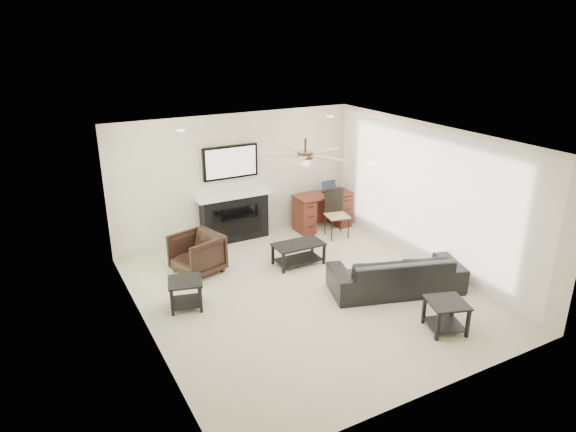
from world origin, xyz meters
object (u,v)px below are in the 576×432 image
(armchair, at_px, (197,254))
(fireplace_unit, at_px, (234,195))
(coffee_table, at_px, (298,254))
(sofa, at_px, (396,273))
(desk, at_px, (322,211))

(armchair, xyz_separation_m, fireplace_unit, (1.15, 1.02, 0.60))
(coffee_table, bearing_deg, armchair, 162.99)
(sofa, distance_m, desk, 2.94)
(fireplace_unit, bearing_deg, sofa, -65.36)
(coffee_table, bearing_deg, sofa, -59.72)
(sofa, height_order, armchair, armchair)
(coffee_table, distance_m, fireplace_unit, 1.83)
(armchair, bearing_deg, sofa, 34.36)
(sofa, bearing_deg, armchair, -22.19)
(sofa, distance_m, armchair, 3.37)
(sofa, height_order, desk, desk)
(coffee_table, height_order, fireplace_unit, fireplace_unit)
(sofa, height_order, fireplace_unit, fireplace_unit)
(sofa, xyz_separation_m, fireplace_unit, (-1.45, 3.17, 0.65))
(coffee_table, xyz_separation_m, fireplace_unit, (-0.55, 1.57, 0.75))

